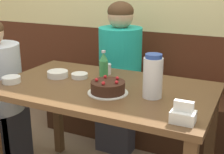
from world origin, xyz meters
TOP-DOWN VIEW (x-y plane):
  - bench_seat at (0.00, 0.83)m, footprint 1.92×0.38m
  - dining_table at (0.00, 0.00)m, footprint 1.31×0.78m
  - birthday_cake at (0.07, -0.09)m, footprint 0.23×0.23m
  - water_pitcher at (0.32, -0.04)m, footprint 0.11×0.11m
  - soju_bottle at (-0.05, 0.10)m, footprint 0.06×0.06m
  - napkin_holder at (0.55, -0.29)m, footprint 0.11×0.08m
  - bowl_soup_white at (-0.56, -0.19)m, footprint 0.11×0.11m
  - bowl_rice_small at (-0.22, 0.08)m, footprint 0.11×0.11m
  - bowl_side_dish at (-0.37, 0.04)m, footprint 0.14×0.14m
  - glass_water_tall at (-0.11, 0.24)m, footprint 0.07×0.07m
  - person_teal_shirt at (-0.19, 0.65)m, footprint 0.35×0.35m

SIDE VIEW (x-z plane):
  - bench_seat at x=0.00m, z-range 0.00..0.48m
  - person_teal_shirt at x=-0.19m, z-range -0.01..1.22m
  - dining_table at x=0.00m, z-range 0.28..1.06m
  - bowl_rice_small at x=-0.22m, z-range 0.78..0.81m
  - bowl_soup_white at x=-0.56m, z-range 0.78..0.82m
  - bowl_side_dish at x=-0.37m, z-range 0.78..0.82m
  - birthday_cake at x=0.07m, z-range 0.77..0.86m
  - glass_water_tall at x=-0.11m, z-range 0.78..0.85m
  - napkin_holder at x=0.55m, z-range 0.76..0.87m
  - soju_bottle at x=-0.05m, z-range 0.77..0.97m
  - water_pitcher at x=0.32m, z-range 0.77..1.02m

